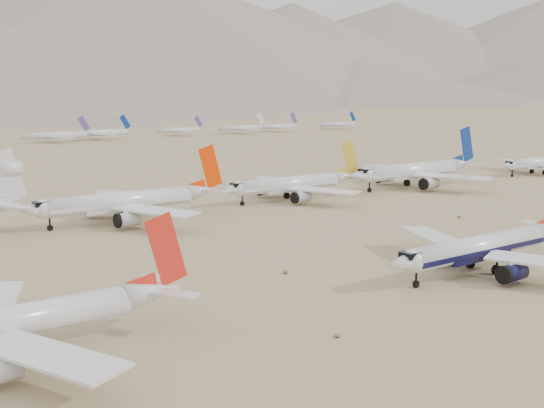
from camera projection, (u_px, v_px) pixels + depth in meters
The scene contains 8 objects.
ground at pixel (461, 265), 127.78m from camera, with size 7000.00×7000.00×0.00m, color #957D56.
main_airliner at pixel (486, 246), 122.87m from camera, with size 46.42×45.34×16.38m.
second_airliner at pixel (15, 322), 83.07m from camera, with size 44.82×43.80×15.89m.
row2_navy_widebody at pixel (417, 171), 228.94m from camera, with size 55.14×53.92×19.62m.
row2_gold_tail at pixel (294, 184), 202.42m from camera, with size 47.46×46.41×16.90m.
row2_orange_tail at pixel (129, 201), 168.89m from camera, with size 50.51×49.41×18.02m.
row2_blue_far at pixel (540, 163), 264.39m from camera, with size 43.81×42.83×15.57m.
foothills at pixel (174, 71), 1299.01m from camera, with size 4637.50×1395.00×155.00m.
Camera 1 is at (-101.78, -79.39, 32.51)m, focal length 45.00 mm.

